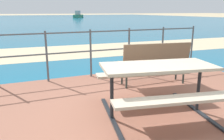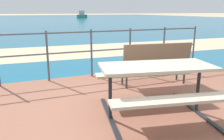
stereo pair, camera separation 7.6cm
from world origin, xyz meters
name	(u,v)px [view 1 (the left image)]	position (x,y,z in m)	size (l,w,h in m)	color
ground_plane	(145,124)	(0.00, 0.00, 0.00)	(240.00, 240.00, 0.00)	tan
patio_paving	(146,122)	(0.00, 0.00, 0.03)	(6.40, 5.20, 0.06)	#935B47
sea_water	(21,20)	(0.00, 40.00, 0.01)	(90.00, 90.00, 0.01)	#196B8E
beach_strip	(60,52)	(0.00, 6.36, 0.01)	(54.00, 3.20, 0.01)	beige
picnic_table	(158,77)	(0.23, 0.09, 0.64)	(1.83, 1.74, 0.76)	#BCAD93
park_bench	(155,59)	(1.00, 1.32, 0.61)	(1.47, 0.62, 0.88)	#7A6047
railing_fence	(91,48)	(0.00, 2.45, 0.73)	(5.94, 0.04, 1.09)	#4C5156
boat_near	(78,15)	(12.40, 49.53, 0.52)	(2.95, 3.67, 1.55)	#338466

